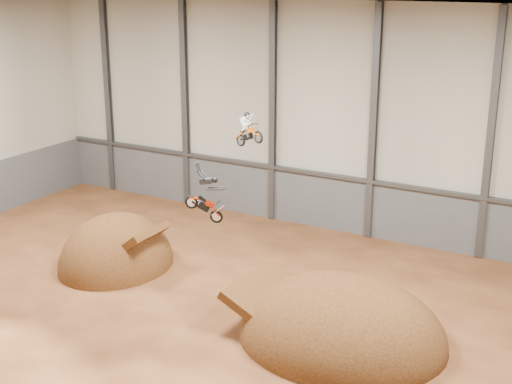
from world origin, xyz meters
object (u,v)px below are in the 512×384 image
takeoff_ramp (117,266)px  fmx_rider_a (251,127)px  fmx_rider_b (201,192)px  landing_ramp (341,339)px

takeoff_ramp → fmx_rider_a: 11.05m
fmx_rider_a → fmx_rider_b: (-0.25, -4.24, -2.28)m
takeoff_ramp → fmx_rider_b: size_ratio=2.61×
landing_ramp → fmx_rider_b: fmx_rider_b is taller
takeoff_ramp → landing_ramp: size_ratio=0.73×
fmx_rider_a → landing_ramp: bearing=-11.9°
takeoff_ramp → fmx_rider_b: (6.82, -1.66, 5.80)m
fmx_rider_a → fmx_rider_b: size_ratio=0.77×
takeoff_ramp → landing_ramp: 14.06m
takeoff_ramp → fmx_rider_a: size_ratio=3.40×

